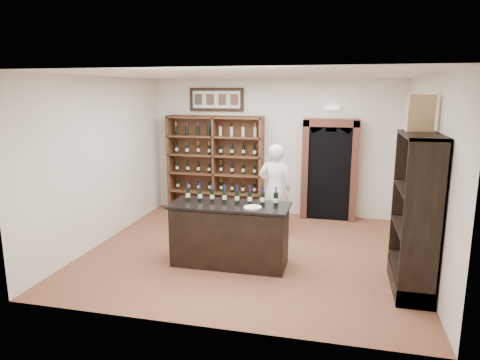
# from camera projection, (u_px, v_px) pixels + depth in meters

# --- Properties ---
(floor) EXTENTS (5.50, 5.50, 0.00)m
(floor) POSITION_uv_depth(u_px,v_px,m) (250.00, 251.00, 7.46)
(floor) COLOR brown
(floor) RESTS_ON ground
(ceiling) EXTENTS (5.50, 5.50, 0.00)m
(ceiling) POSITION_uv_depth(u_px,v_px,m) (251.00, 75.00, 6.84)
(ceiling) COLOR white
(ceiling) RESTS_ON wall_back
(wall_back) EXTENTS (5.50, 0.04, 3.00)m
(wall_back) POSITION_uv_depth(u_px,v_px,m) (273.00, 148.00, 9.53)
(wall_back) COLOR white
(wall_back) RESTS_ON ground
(wall_left) EXTENTS (0.04, 5.00, 3.00)m
(wall_left) POSITION_uv_depth(u_px,v_px,m) (102.00, 161.00, 7.77)
(wall_left) COLOR white
(wall_left) RESTS_ON ground
(wall_right) EXTENTS (0.04, 5.00, 3.00)m
(wall_right) POSITION_uv_depth(u_px,v_px,m) (426.00, 174.00, 6.53)
(wall_right) COLOR white
(wall_right) RESTS_ON ground
(wine_shelf) EXTENTS (2.20, 0.38, 2.20)m
(wine_shelf) POSITION_uv_depth(u_px,v_px,m) (216.00, 164.00, 9.75)
(wine_shelf) COLOR brown
(wine_shelf) RESTS_ON ground
(framed_picture) EXTENTS (1.25, 0.04, 0.52)m
(framed_picture) POSITION_uv_depth(u_px,v_px,m) (217.00, 100.00, 9.58)
(framed_picture) COLOR black
(framed_picture) RESTS_ON wall_back
(arched_doorway) EXTENTS (1.17, 0.35, 2.17)m
(arched_doorway) POSITION_uv_depth(u_px,v_px,m) (330.00, 167.00, 9.16)
(arched_doorway) COLOR black
(arched_doorway) RESTS_ON ground
(emergency_light) EXTENTS (0.30, 0.10, 0.10)m
(emergency_light) POSITION_uv_depth(u_px,v_px,m) (332.00, 107.00, 8.99)
(emergency_light) COLOR white
(emergency_light) RESTS_ON wall_back
(tasting_counter) EXTENTS (1.88, 0.78, 1.00)m
(tasting_counter) POSITION_uv_depth(u_px,v_px,m) (230.00, 235.00, 6.83)
(tasting_counter) COLOR black
(tasting_counter) RESTS_ON ground
(counter_bottle_0) EXTENTS (0.07, 0.07, 0.30)m
(counter_bottle_0) POSITION_uv_depth(u_px,v_px,m) (188.00, 194.00, 6.93)
(counter_bottle_0) COLOR black
(counter_bottle_0) RESTS_ON tasting_counter
(counter_bottle_1) EXTENTS (0.07, 0.07, 0.30)m
(counter_bottle_1) POSITION_uv_depth(u_px,v_px,m) (200.00, 195.00, 6.89)
(counter_bottle_1) COLOR black
(counter_bottle_1) RESTS_ON tasting_counter
(counter_bottle_2) EXTENTS (0.07, 0.07, 0.30)m
(counter_bottle_2) POSITION_uv_depth(u_px,v_px,m) (212.00, 195.00, 6.84)
(counter_bottle_2) COLOR black
(counter_bottle_2) RESTS_ON tasting_counter
(counter_bottle_3) EXTENTS (0.07, 0.07, 0.30)m
(counter_bottle_3) POSITION_uv_depth(u_px,v_px,m) (225.00, 196.00, 6.79)
(counter_bottle_3) COLOR black
(counter_bottle_3) RESTS_ON tasting_counter
(counter_bottle_4) EXTENTS (0.07, 0.07, 0.30)m
(counter_bottle_4) POSITION_uv_depth(u_px,v_px,m) (237.00, 197.00, 6.75)
(counter_bottle_4) COLOR black
(counter_bottle_4) RESTS_ON tasting_counter
(counter_bottle_5) EXTENTS (0.07, 0.07, 0.30)m
(counter_bottle_5) POSITION_uv_depth(u_px,v_px,m) (250.00, 198.00, 6.70)
(counter_bottle_5) COLOR black
(counter_bottle_5) RESTS_ON tasting_counter
(counter_bottle_6) EXTENTS (0.07, 0.07, 0.30)m
(counter_bottle_6) POSITION_uv_depth(u_px,v_px,m) (263.00, 198.00, 6.65)
(counter_bottle_6) COLOR black
(counter_bottle_6) RESTS_ON tasting_counter
(counter_bottle_7) EXTENTS (0.07, 0.07, 0.30)m
(counter_bottle_7) POSITION_uv_depth(u_px,v_px,m) (276.00, 199.00, 6.61)
(counter_bottle_7) COLOR black
(counter_bottle_7) RESTS_ON tasting_counter
(side_cabinet) EXTENTS (0.48, 1.20, 2.20)m
(side_cabinet) POSITION_uv_depth(u_px,v_px,m) (416.00, 239.00, 5.88)
(side_cabinet) COLOR black
(side_cabinet) RESTS_ON ground
(shopkeeper) EXTENTS (0.68, 0.48, 1.76)m
(shopkeeper) POSITION_uv_depth(u_px,v_px,m) (275.00, 189.00, 8.29)
(shopkeeper) COLOR white
(shopkeeper) RESTS_ON ground
(plate) EXTENTS (0.27, 0.27, 0.02)m
(plate) POSITION_uv_depth(u_px,v_px,m) (253.00, 207.00, 6.50)
(plate) COLOR silver
(plate) RESTS_ON tasting_counter
(wine_crate) EXTENTS (0.36, 0.17, 0.50)m
(wine_crate) POSITION_uv_depth(u_px,v_px,m) (421.00, 113.00, 5.85)
(wine_crate) COLOR tan
(wine_crate) RESTS_ON side_cabinet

